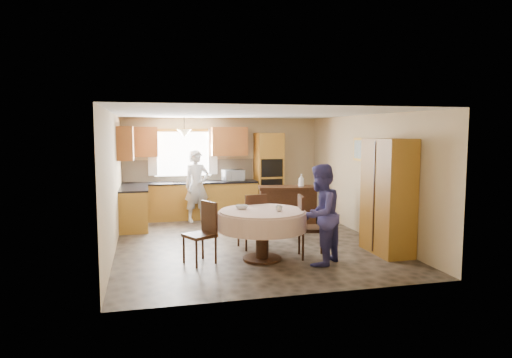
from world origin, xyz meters
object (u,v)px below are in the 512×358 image
at_px(cupboard, 388,196).
at_px(dining_table, 262,221).
at_px(chair_left, 204,229).
at_px(chair_back, 253,218).
at_px(sideboard, 287,209).
at_px(oven_tower, 269,174).
at_px(person_dining, 320,215).
at_px(chair_right, 308,223).
at_px(person_sink, 197,186).

relative_size(cupboard, dining_table, 1.37).
xyz_separation_m(chair_left, chair_back, (1.01, 0.68, 0.01)).
bearing_deg(dining_table, sideboard, 62.17).
height_order(sideboard, cupboard, cupboard).
distance_m(oven_tower, sideboard, 1.90).
xyz_separation_m(dining_table, chair_left, (-0.98, 0.07, -0.11)).
relative_size(oven_tower, sideboard, 1.67).
height_order(sideboard, person_dining, person_dining).
xyz_separation_m(sideboard, person_dining, (-0.29, -2.63, 0.37)).
relative_size(chair_left, chair_right, 0.94).
bearing_deg(person_dining, cupboard, 152.52).
relative_size(chair_left, chair_back, 0.99).
distance_m(cupboard, chair_right, 1.53).
xyz_separation_m(dining_table, person_sink, (-0.69, 3.56, 0.20)).
xyz_separation_m(dining_table, person_dining, (0.85, -0.48, 0.16)).
distance_m(sideboard, cupboard, 2.59).
bearing_deg(chair_back, sideboard, -138.51).
relative_size(chair_right, person_sink, 0.63).
distance_m(sideboard, dining_table, 2.44).
bearing_deg(chair_right, chair_left, 96.95).
xyz_separation_m(cupboard, person_sink, (-2.96, 3.66, -0.16)).
distance_m(cupboard, person_dining, 1.48).
relative_size(chair_left, person_sink, 0.59).
distance_m(dining_table, chair_back, 0.76).
bearing_deg(dining_table, chair_right, -2.45).
xyz_separation_m(cupboard, chair_back, (-2.24, 0.86, -0.45)).
bearing_deg(person_dining, dining_table, -71.58).
xyz_separation_m(sideboard, chair_left, (-2.11, -2.08, 0.11)).
xyz_separation_m(oven_tower, dining_table, (-1.20, -3.95, -0.40)).
height_order(cupboard, chair_left, cupboard).
distance_m(chair_left, chair_back, 1.21).
distance_m(oven_tower, chair_right, 4.03).
distance_m(person_sink, person_dining, 4.32).
height_order(cupboard, dining_table, cupboard).
bearing_deg(chair_left, sideboard, 107.46).
xyz_separation_m(chair_back, person_dining, (0.82, -1.23, 0.26)).
bearing_deg(chair_back, person_dining, 113.49).
relative_size(cupboard, chair_back, 1.99).
xyz_separation_m(oven_tower, person_dining, (-0.35, -4.43, -0.24)).
relative_size(sideboard, person_dining, 0.77).
bearing_deg(chair_right, person_dining, -163.08).
relative_size(sideboard, person_sink, 0.74).
xyz_separation_m(oven_tower, chair_left, (-2.18, -3.88, -0.50)).
bearing_deg(sideboard, chair_left, -125.23).
bearing_deg(oven_tower, chair_left, -119.30).
relative_size(chair_back, person_sink, 0.59).
distance_m(sideboard, chair_right, 2.22).
bearing_deg(sideboard, chair_right, -88.53).
bearing_deg(chair_left, person_dining, 46.11).
relative_size(chair_back, person_dining, 0.62).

